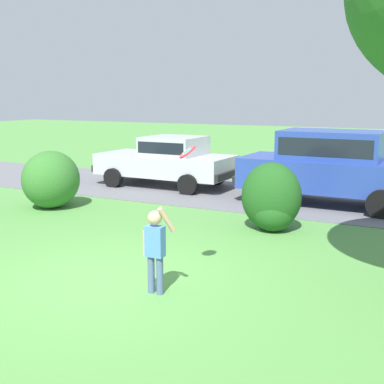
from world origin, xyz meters
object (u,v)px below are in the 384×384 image
(frisbee, at_px, (187,152))
(parked_suv, at_px, (331,164))
(parked_sedan, at_px, (168,159))
(child_thrower, at_px, (155,245))

(frisbee, bearing_deg, parked_suv, 83.56)
(parked_sedan, bearing_deg, parked_suv, -5.94)
(parked_suv, distance_m, child_thrower, 7.21)
(parked_suv, height_order, child_thrower, parked_suv)
(frisbee, bearing_deg, parked_sedan, 121.38)
(child_thrower, bearing_deg, parked_suv, 82.45)
(child_thrower, xyz_separation_m, frisbee, (0.21, 0.59, 1.26))
(parked_suv, height_order, frisbee, frisbee)
(parked_sedan, bearing_deg, child_thrower, -61.81)
(parked_sedan, distance_m, parked_suv, 5.09)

